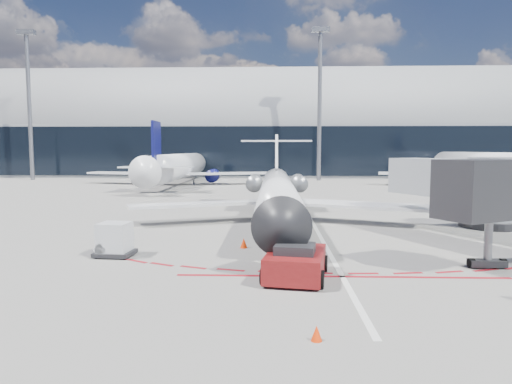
{
  "coord_description": "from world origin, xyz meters",
  "views": [
    {
      "loc": [
        -2.96,
        -30.36,
        5.34
      ],
      "look_at": [
        -3.94,
        -2.99,
        2.77
      ],
      "focal_mm": 32.0,
      "sensor_mm": 36.0,
      "label": 1
    }
  ],
  "objects": [
    {
      "name": "ground",
      "position": [
        0.0,
        0.0,
        0.0
      ],
      "size": [
        260.0,
        260.0,
        0.0
      ],
      "primitive_type": "plane",
      "color": "slate",
      "rests_on": "ground"
    },
    {
      "name": "apron_centerline",
      "position": [
        0.0,
        2.0,
        0.01
      ],
      "size": [
        0.25,
        40.0,
        0.01
      ],
      "primitive_type": "cube",
      "color": "silver",
      "rests_on": "ground"
    },
    {
      "name": "apron_stop_bar",
      "position": [
        0.0,
        -11.5,
        0.01
      ],
      "size": [
        14.0,
        0.25,
        0.01
      ],
      "primitive_type": "cube",
      "color": "maroon",
      "rests_on": "ground"
    },
    {
      "name": "terminal_building",
      "position": [
        0.0,
        64.97,
        8.52
      ],
      "size": [
        150.0,
        24.15,
        24.0
      ],
      "color": "gray",
      "rests_on": "ground"
    },
    {
      "name": "jet_bridge",
      "position": [
        9.79,
        -3.01,
        3.01
      ],
      "size": [
        10.03,
        15.2,
        4.9
      ],
      "color": "gray",
      "rests_on": "ground"
    },
    {
      "name": "light_mast_west",
      "position": [
        -45.0,
        48.0,
        12.5
      ],
      "size": [
        0.7,
        0.7,
        25.0
      ],
      "primitive_type": "cylinder",
      "color": "slate",
      "rests_on": "ground"
    },
    {
      "name": "light_mast_centre",
      "position": [
        5.0,
        48.0,
        12.5
      ],
      "size": [
        0.7,
        0.7,
        25.0
      ],
      "primitive_type": "cylinder",
      "color": "slate",
      "rests_on": "ground"
    },
    {
      "name": "regional_jet",
      "position": [
        -2.57,
        2.04,
        2.23
      ],
      "size": [
        21.65,
        26.7,
        6.69
      ],
      "color": "silver",
      "rests_on": "ground"
    },
    {
      "name": "pushback_tug",
      "position": [
        -1.97,
        -11.8,
        0.66
      ],
      "size": [
        2.97,
        5.88,
        1.5
      ],
      "rotation": [
        0.0,
        0.0,
        -0.17
      ],
      "color": "#620E0F",
      "rests_on": "ground"
    },
    {
      "name": "uld_container",
      "position": [
        -10.82,
        -8.2,
        0.84
      ],
      "size": [
        1.94,
        1.69,
        1.7
      ],
      "rotation": [
        0.0,
        0.0,
        -0.09
      ],
      "color": "black",
      "rests_on": "ground"
    },
    {
      "name": "safety_cone_left",
      "position": [
        -4.49,
        -6.06,
        0.27
      ],
      "size": [
        0.39,
        0.39,
        0.55
      ],
      "primitive_type": "cone",
      "color": "#EC3204",
      "rests_on": "ground"
    },
    {
      "name": "safety_cone_right",
      "position": [
        -1.71,
        -18.01,
        0.22
      ],
      "size": [
        0.32,
        0.32,
        0.44
      ],
      "primitive_type": "cone",
      "color": "#EC3204",
      "rests_on": "ground"
    },
    {
      "name": "bg_airliner_0",
      "position": [
        -17.05,
        39.19,
        5.46
      ],
      "size": [
        33.73,
        35.71,
        10.91
      ],
      "primitive_type": null,
      "color": "silver",
      "rests_on": "ground"
    },
    {
      "name": "bg_airliner_1",
      "position": [
        27.96,
        37.37,
        5.75
      ],
      "size": [
        35.56,
        37.65,
        11.5
      ],
      "primitive_type": null,
      "color": "silver",
      "rests_on": "ground"
    }
  ]
}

